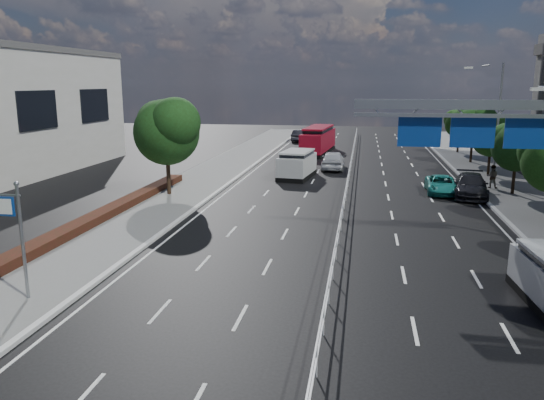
# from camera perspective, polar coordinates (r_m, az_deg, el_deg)

# --- Properties ---
(ground) EXTENTS (160.00, 160.00, 0.00)m
(ground) POSITION_cam_1_polar(r_m,az_deg,el_deg) (17.58, 5.74, -13.11)
(ground) COLOR black
(ground) RESTS_ON ground
(sidewalk_near) EXTENTS (5.00, 140.00, 0.14)m
(sidewalk_near) POSITION_cam_1_polar(r_m,az_deg,el_deg) (21.52, -26.93, -9.35)
(sidewalk_near) COLOR slate
(sidewalk_near) RESTS_ON ground
(kerb_near) EXTENTS (0.25, 140.00, 0.15)m
(kerb_near) POSITION_cam_1_polar(r_m,az_deg,el_deg) (20.17, -21.13, -10.25)
(kerb_near) COLOR silver
(kerb_near) RESTS_ON ground
(median_fence) EXTENTS (0.05, 85.00, 1.02)m
(median_fence) POSITION_cam_1_polar(r_m,az_deg,el_deg) (38.99, 8.17, 1.96)
(median_fence) COLOR silver
(median_fence) RESTS_ON ground
(hedge_near) EXTENTS (1.00, 36.00, 0.44)m
(hedge_near) POSITION_cam_1_polar(r_m,az_deg,el_deg) (26.28, -23.74, -4.54)
(hedge_near) COLOR black
(hedge_near) RESTS_ON sidewalk_near
(toilet_sign) EXTENTS (1.62, 0.18, 4.34)m
(toilet_sign) POSITION_cam_1_polar(r_m,az_deg,el_deg) (20.37, -26.50, -2.00)
(toilet_sign) COLOR gray
(toilet_sign) RESTS_ON ground
(overhead_gantry) EXTENTS (10.24, 0.38, 7.45)m
(overhead_gantry) POSITION_cam_1_polar(r_m,az_deg,el_deg) (26.59, 22.43, 7.31)
(overhead_gantry) COLOR gray
(overhead_gantry) RESTS_ON ground
(streetlight_far) EXTENTS (2.78, 2.40, 9.00)m
(streetlight_far) POSITION_cam_1_polar(r_m,az_deg,el_deg) (42.96, 22.81, 8.38)
(streetlight_far) COLOR gray
(streetlight_far) RESTS_ON ground
(near_tree_back) EXTENTS (4.84, 4.51, 6.69)m
(near_tree_back) POSITION_cam_1_polar(r_m,az_deg,el_deg) (36.31, -11.21, 7.58)
(near_tree_back) COLOR black
(near_tree_back) RESTS_ON ground
(far_tree_e) EXTENTS (3.63, 3.38, 5.13)m
(far_tree_e) POSITION_cam_1_polar(r_m,az_deg,el_deg) (39.38, 24.94, 5.48)
(far_tree_e) COLOR black
(far_tree_e) RESTS_ON ground
(far_tree_f) EXTENTS (3.52, 3.28, 5.02)m
(far_tree_f) POSITION_cam_1_polar(r_m,az_deg,el_deg) (46.64, 22.60, 6.53)
(far_tree_f) COLOR black
(far_tree_f) RESTS_ON ground
(far_tree_g) EXTENTS (3.96, 3.69, 5.45)m
(far_tree_g) POSITION_cam_1_polar(r_m,az_deg,el_deg) (53.93, 20.91, 7.63)
(far_tree_g) COLOR black
(far_tree_g) RESTS_ON ground
(far_tree_h) EXTENTS (3.41, 3.18, 4.91)m
(far_tree_h) POSITION_cam_1_polar(r_m,az_deg,el_deg) (61.32, 19.58, 7.91)
(far_tree_h) COLOR black
(far_tree_h) RESTS_ON ground
(white_minivan) EXTENTS (2.81, 5.34, 2.22)m
(white_minivan) POSITION_cam_1_polar(r_m,az_deg,el_deg) (43.13, 2.71, 3.84)
(white_minivan) COLOR black
(white_minivan) RESTS_ON ground
(red_bus) EXTENTS (3.24, 9.92, 2.91)m
(red_bus) POSITION_cam_1_polar(r_m,az_deg,el_deg) (58.48, 5.00, 6.52)
(red_bus) COLOR black
(red_bus) RESTS_ON ground
(near_car_silver) EXTENTS (2.03, 4.93, 1.67)m
(near_car_silver) POSITION_cam_1_polar(r_m,az_deg,el_deg) (47.70, 6.58, 4.30)
(near_car_silver) COLOR #B9BAC1
(near_car_silver) RESTS_ON ground
(near_car_dark) EXTENTS (1.86, 4.71, 1.52)m
(near_car_dark) POSITION_cam_1_polar(r_m,az_deg,el_deg) (70.12, 3.04, 6.92)
(near_car_dark) COLOR black
(near_car_dark) RESTS_ON ground
(parked_car_teal) EXTENTS (2.15, 4.46, 1.23)m
(parked_car_teal) POSITION_cam_1_polar(r_m,az_deg,el_deg) (38.86, 17.77, 1.58)
(parked_car_teal) COLOR #1D837A
(parked_car_teal) RESTS_ON ground
(parked_car_dark) EXTENTS (2.80, 5.46, 1.52)m
(parked_car_dark) POSITION_cam_1_polar(r_m,az_deg,el_deg) (38.39, 20.60, 1.46)
(parked_car_dark) COLOR black
(parked_car_dark) RESTS_ON ground
(pedestrian_b) EXTENTS (0.95, 0.82, 1.66)m
(pedestrian_b) POSITION_cam_1_polar(r_m,az_deg,el_deg) (41.35, 22.60, 2.35)
(pedestrian_b) COLOR gray
(pedestrian_b) RESTS_ON sidewalk_far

